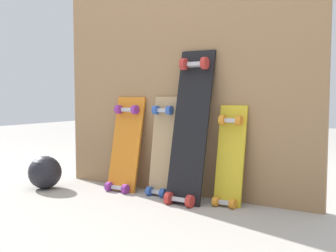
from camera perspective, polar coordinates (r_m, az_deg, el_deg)
ground_plane at (r=2.48m, az=0.85°, el=-9.97°), size 12.00×12.00×0.00m
plywood_wall_panel at (r=2.47m, az=1.70°, el=6.83°), size 1.75×0.04×1.44m
skateboard_orange at (r=2.59m, az=-6.23°, el=-3.29°), size 0.22×0.21×0.68m
skateboard_natural at (r=2.45m, az=-0.84°, el=-3.66°), size 0.16×0.17×0.68m
skateboard_black at (r=2.28m, az=3.15°, el=-0.75°), size 0.22×0.28×0.95m
skateboard_yellow at (r=2.25m, az=8.92°, el=-5.09°), size 0.16×0.17×0.63m
rubber_ball at (r=2.76m, az=-17.40°, el=-6.42°), size 0.22×0.22×0.22m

